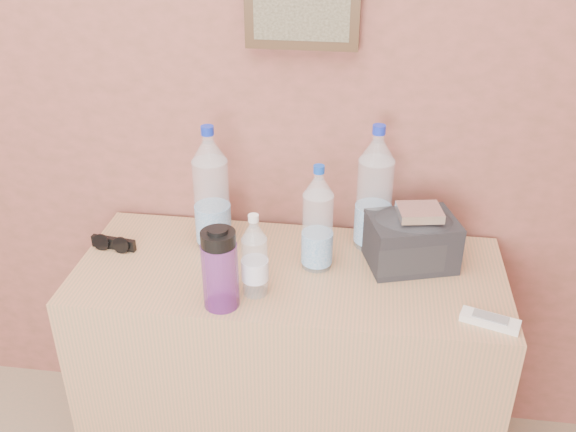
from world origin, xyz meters
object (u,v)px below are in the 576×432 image
at_px(pet_large_b, 212,195).
at_px(ac_remote, 490,321).
at_px(dresser, 289,370).
at_px(nalgene_bottle, 220,268).
at_px(toiletry_bag, 412,239).
at_px(foil_packet, 420,212).
at_px(pet_large_d, 318,223).
at_px(sunglasses, 114,243).
at_px(pet_small, 255,259).
at_px(pet_large_c, 374,195).

xyz_separation_m(pet_large_b, ac_remote, (0.75, -0.27, -0.15)).
xyz_separation_m(dresser, nalgene_bottle, (-0.15, -0.18, 0.47)).
bearing_deg(nalgene_bottle, toiletry_bag, 28.48).
bearing_deg(foil_packet, nalgene_bottle, -153.34).
distance_m(dresser, nalgene_bottle, 0.53).
height_order(pet_large_d, sunglasses, pet_large_d).
bearing_deg(pet_small, pet_large_d, 45.49).
distance_m(pet_large_c, nalgene_bottle, 0.50).
distance_m(pet_large_c, ac_remote, 0.47).
bearing_deg(ac_remote, pet_small, -166.72).
xyz_separation_m(pet_large_c, toiletry_bag, (0.11, -0.09, -0.08)).
xyz_separation_m(pet_small, sunglasses, (-0.44, 0.16, -0.08)).
xyz_separation_m(pet_large_b, nalgene_bottle, (0.09, -0.28, -0.05)).
relative_size(pet_large_c, sunglasses, 2.77).
bearing_deg(sunglasses, pet_small, -12.02).
height_order(pet_large_c, toiletry_bag, pet_large_c).
relative_size(pet_large_b, foil_packet, 3.23).
distance_m(toiletry_bag, foil_packet, 0.09).
bearing_deg(dresser, ac_remote, -18.34).
distance_m(pet_large_b, toiletry_bag, 0.57).
relative_size(dresser, sunglasses, 8.81).
xyz_separation_m(dresser, pet_large_b, (-0.23, 0.10, 0.53)).
bearing_deg(dresser, toiletry_bag, 13.06).
bearing_deg(sunglasses, toiletry_bag, 9.98).
distance_m(nalgene_bottle, foil_packet, 0.55).
height_order(pet_small, ac_remote, pet_small).
bearing_deg(foil_packet, sunglasses, -178.28).
xyz_separation_m(sunglasses, foil_packet, (0.85, 0.03, 0.15)).
bearing_deg(ac_remote, foil_packet, 145.04).
relative_size(pet_large_b, toiletry_bag, 1.58).
xyz_separation_m(dresser, toiletry_bag, (0.33, 0.08, 0.44)).
xyz_separation_m(pet_large_d, nalgene_bottle, (-0.22, -0.21, -0.03)).
relative_size(dresser, pet_large_b, 3.22).
bearing_deg(pet_large_d, ac_remote, -24.23).
height_order(pet_large_b, pet_large_c, pet_large_c).
height_order(pet_large_c, sunglasses, pet_large_c).
height_order(pet_small, toiletry_bag, pet_small).
xyz_separation_m(pet_small, nalgene_bottle, (-0.07, -0.06, 0.01)).
bearing_deg(pet_large_b, toiletry_bag, -2.63).
bearing_deg(pet_large_d, foil_packet, 7.38).
bearing_deg(pet_large_d, nalgene_bottle, -136.35).
relative_size(pet_large_d, pet_small, 1.32).
bearing_deg(pet_large_b, sunglasses, -167.05).
height_order(dresser, pet_small, pet_small).
xyz_separation_m(pet_small, toiletry_bag, (0.40, 0.19, -0.02)).
height_order(pet_large_c, pet_large_d, pet_large_c).
distance_m(pet_large_d, ac_remote, 0.50).
xyz_separation_m(dresser, pet_large_d, (0.07, 0.03, 0.50)).
relative_size(pet_large_b, pet_large_c, 0.99).
height_order(pet_large_c, ac_remote, pet_large_c).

